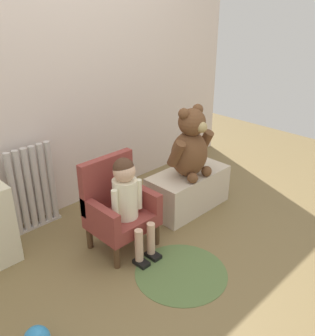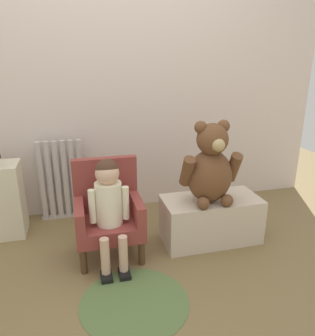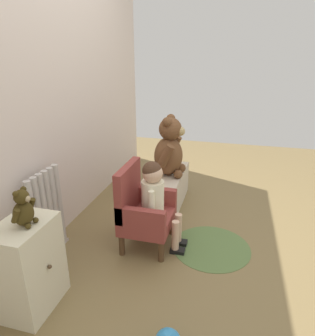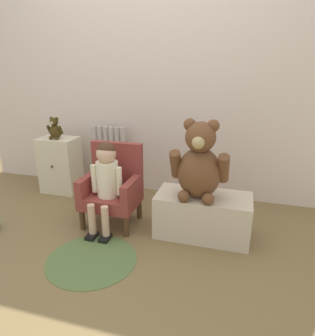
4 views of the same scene
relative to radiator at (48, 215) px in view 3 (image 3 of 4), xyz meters
name	(u,v)px [view 3 (image 3 of 4)]	position (x,y,z in m)	size (l,w,h in m)	color
ground_plane	(201,243)	(0.41, -1.08, -0.33)	(6.00, 6.00, 0.00)	olive
back_wall	(50,85)	(0.41, 0.12, 0.87)	(3.80, 0.05, 2.40)	beige
radiator	(48,215)	(0.00, 0.00, 0.00)	(0.37, 0.05, 0.66)	#BCB5AF
small_dresser	(29,266)	(-0.47, -0.18, -0.05)	(0.37, 0.29, 0.56)	beige
child_armchair	(142,209)	(0.31, -0.62, -0.02)	(0.43, 0.37, 0.65)	brown
child_figure	(156,193)	(0.31, -0.73, 0.12)	(0.25, 0.35, 0.70)	#EDE8C8
low_bench	(166,187)	(1.05, -0.64, -0.17)	(0.70, 0.34, 0.33)	beige
large_teddy_bear	(169,149)	(1.01, -0.67, 0.25)	(0.42, 0.29, 0.57)	brown
small_teddy_bear	(23,209)	(-0.46, -0.21, 0.32)	(0.16, 0.11, 0.21)	#3D3012
floor_rug	(211,247)	(0.38, -1.16, -0.33)	(0.61, 0.61, 0.01)	#556F3C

